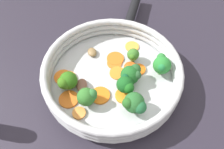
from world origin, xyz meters
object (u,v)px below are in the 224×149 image
at_px(carrot_slice_6, 132,47).
at_px(broccoli_floret_6, 133,55).
at_px(mushroom_piece_0, 92,52).
at_px(mushroom_piece_1, 82,85).
at_px(carrot_slice_1, 100,95).
at_px(carrot_slice_9, 63,77).
at_px(broccoli_floret_2, 67,81).
at_px(carrot_slice_7, 68,78).
at_px(broccoli_floret_1, 134,104).
at_px(skillet, 112,80).
at_px(carrot_slice_2, 115,59).
at_px(carrot_slice_10, 69,99).
at_px(carrot_slice_11, 117,73).
at_px(carrot_slice_4, 79,113).
at_px(carrot_slice_8, 139,69).
at_px(broccoli_floret_5, 131,74).
at_px(carrot_slice_5, 114,63).
at_px(carrot_slice_3, 131,67).
at_px(carrot_slice_0, 124,96).
at_px(broccoli_floret_4, 162,65).
at_px(broccoli_floret_0, 126,85).

xyz_separation_m(carrot_slice_6, broccoli_floret_6, (0.05, -0.00, 0.02)).
bearing_deg(mushroom_piece_0, mushroom_piece_1, -12.46).
xyz_separation_m(carrot_slice_1, broccoli_floret_6, (-0.10, 0.08, 0.02)).
xyz_separation_m(carrot_slice_1, carrot_slice_9, (-0.05, -0.09, -0.00)).
bearing_deg(carrot_slice_1, broccoli_floret_2, -108.08).
bearing_deg(carrot_slice_7, broccoli_floret_1, 59.63).
relative_size(skillet, carrot_slice_7, 7.36).
height_order(carrot_slice_2, carrot_slice_10, same).
relative_size(carrot_slice_6, broccoli_floret_2, 0.79).
bearing_deg(carrot_slice_11, carrot_slice_4, -39.73).
xyz_separation_m(carrot_slice_11, mushroom_piece_1, (0.04, -0.09, 0.00)).
height_order(carrot_slice_8, broccoli_floret_5, broccoli_floret_5).
bearing_deg(carrot_slice_8, carrot_slice_5, -110.38).
bearing_deg(carrot_slice_6, carrot_slice_3, -7.58).
relative_size(carrot_slice_4, carrot_slice_10, 0.66).
xyz_separation_m(carrot_slice_1, carrot_slice_2, (-0.11, 0.04, -0.00)).
relative_size(broccoli_floret_1, broccoli_floret_5, 1.11).
relative_size(carrot_slice_2, broccoli_floret_2, 0.94).
bearing_deg(carrot_slice_4, carrot_slice_6, 145.63).
height_order(carrot_slice_5, mushroom_piece_0, mushroom_piece_0).
relative_size(carrot_slice_0, broccoli_floret_1, 0.74).
height_order(carrot_slice_8, mushroom_piece_0, mushroom_piece_0).
xyz_separation_m(broccoli_floret_5, mushroom_piece_0, (-0.09, -0.10, -0.02)).
distance_m(broccoli_floret_1, mushroom_piece_0, 0.20).
bearing_deg(broccoli_floret_6, carrot_slice_4, -41.77).
bearing_deg(broccoli_floret_5, carrot_slice_11, -127.06).
bearing_deg(mushroom_piece_1, carrot_slice_1, 58.16).
distance_m(carrot_slice_8, broccoli_floret_4, 0.06).
bearing_deg(broccoli_floret_6, carrot_slice_1, -39.24).
distance_m(carrot_slice_2, broccoli_floret_4, 0.12).
xyz_separation_m(skillet, carrot_slice_9, (-0.01, -0.12, 0.01)).
height_order(carrot_slice_8, broccoli_floret_2, broccoli_floret_2).
bearing_deg(carrot_slice_7, carrot_slice_4, 19.44).
bearing_deg(broccoli_floret_0, mushroom_piece_1, -99.74).
distance_m(carrot_slice_6, carrot_slice_7, 0.19).
xyz_separation_m(carrot_slice_1, broccoli_floret_0, (-0.01, 0.06, 0.03)).
distance_m(broccoli_floret_2, broccoli_floret_5, 0.15).
bearing_deg(carrot_slice_6, carrot_slice_8, 8.07).
height_order(carrot_slice_4, broccoli_floret_1, broccoli_floret_1).
height_order(carrot_slice_1, carrot_slice_11, carrot_slice_1).
relative_size(broccoli_floret_2, mushroom_piece_1, 1.35).
bearing_deg(carrot_slice_4, carrot_slice_10, -144.25).
relative_size(carrot_slice_5, broccoli_floret_5, 0.78).
xyz_separation_m(skillet, carrot_slice_6, (-0.10, 0.06, 0.01)).
xyz_separation_m(carrot_slice_3, broccoli_floret_6, (-0.02, 0.01, 0.02)).
relative_size(broccoli_floret_0, broccoli_floret_2, 1.05).
bearing_deg(carrot_slice_1, carrot_slice_8, 126.70).
distance_m(carrot_slice_9, broccoli_floret_4, 0.24).
distance_m(carrot_slice_1, broccoli_floret_1, 0.09).
height_order(carrot_slice_11, mushroom_piece_0, mushroom_piece_0).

